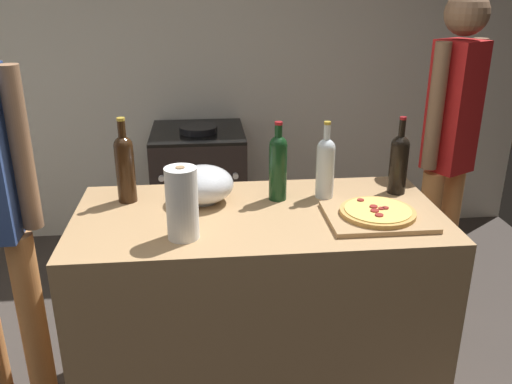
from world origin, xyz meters
The scene contains 13 objects.
ground_plane centered at (0.00, 1.28, -0.01)m, with size 4.71×3.15×0.02m, color #3F3833.
kitchen_wall_rear centered at (0.00, 2.60, 1.30)m, with size 4.71×0.10×2.60m, color silver.
counter centered at (0.20, 0.76, 0.46)m, with size 1.49×0.73×0.91m, color tan.
cutting_board centered at (0.66, 0.65, 0.92)m, with size 0.40×0.32×0.02m, color tan.
pizza centered at (0.66, 0.65, 0.94)m, with size 0.30×0.30×0.03m.
mixing_bowl centered at (-0.02, 0.89, 0.99)m, with size 0.26×0.26×0.16m.
paper_towel_roll centered at (-0.09, 0.56, 1.05)m, with size 0.12×0.12×0.27m.
wine_bottle_green centered at (0.51, 0.90, 1.06)m, with size 0.08×0.08×0.33m.
wine_bottle_dark centered at (0.30, 0.89, 1.07)m, with size 0.08×0.08×0.34m.
wine_bottle_clear centered at (0.83, 0.92, 1.06)m, with size 0.08×0.08×0.34m.
wine_bottle_amber centered at (-0.34, 0.93, 1.07)m, with size 0.08×0.08×0.36m.
stove centered at (-0.04, 2.20, 0.44)m, with size 0.60×0.64×0.92m.
person_in_red centered at (1.25, 1.31, 1.01)m, with size 0.33×0.27×1.75m.
Camera 1 is at (-0.01, -1.24, 1.79)m, focal length 37.90 mm.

